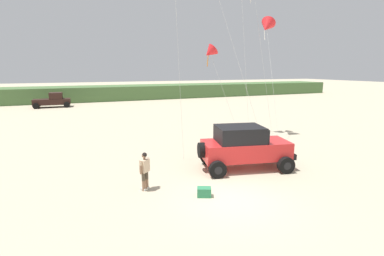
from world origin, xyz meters
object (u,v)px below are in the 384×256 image
(distant_pickup, at_px, (53,100))
(kite_pink_ribbon, at_px, (210,52))
(cooler_box, at_px, (204,192))
(kite_purple_stunt, at_px, (267,26))
(jeep, at_px, (244,146))
(person_watching, at_px, (145,169))

(distant_pickup, relative_size, kite_pink_ribbon, 0.68)
(cooler_box, height_order, kite_pink_ribbon, kite_pink_ribbon)
(kite_pink_ribbon, bearing_deg, cooler_box, -116.70)
(distant_pickup, distance_m, kite_purple_stunt, 30.31)
(kite_pink_ribbon, height_order, kite_purple_stunt, kite_purple_stunt)
(kite_purple_stunt, bearing_deg, kite_pink_ribbon, 178.46)
(jeep, bearing_deg, person_watching, -172.86)
(person_watching, distance_m, kite_pink_ribbon, 10.34)
(distant_pickup, bearing_deg, kite_pink_ribbon, -64.44)
(jeep, height_order, person_watching, jeep)
(person_watching, bearing_deg, jeep, 7.14)
(kite_purple_stunt, bearing_deg, distant_pickup, 123.27)
(cooler_box, height_order, distant_pickup, distant_pickup)
(kite_pink_ribbon, bearing_deg, distant_pickup, 115.56)
(jeep, xyz_separation_m, kite_purple_stunt, (5.20, 5.69, 6.89))
(person_watching, height_order, cooler_box, person_watching)
(person_watching, bearing_deg, kite_pink_ribbon, 46.71)
(jeep, bearing_deg, cooler_box, -145.96)
(kite_pink_ribbon, bearing_deg, person_watching, -133.29)
(jeep, relative_size, distant_pickup, 1.08)
(cooler_box, xyz_separation_m, distant_pickup, (-7.68, 32.52, 0.75))
(person_watching, relative_size, kite_pink_ribbon, 0.25)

